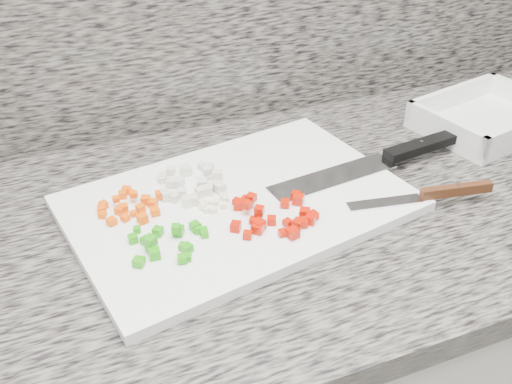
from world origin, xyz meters
TOP-DOWN VIEW (x-y plane):
  - countertop at (0.00, 1.44)m, footprint 3.96×0.64m
  - cutting_board at (0.01, 1.45)m, footprint 0.54×0.41m
  - carrot_pile at (-0.15, 1.48)m, footprint 0.10×0.10m
  - onion_pile at (-0.05, 1.51)m, footprint 0.11×0.11m
  - green_pepper_pile at (-0.12, 1.38)m, footprint 0.11×0.10m
  - red_pepper_pile at (0.03, 1.38)m, footprint 0.13×0.12m
  - garlic_pile at (-0.04, 1.45)m, footprint 0.05×0.04m
  - chef_knife at (0.28, 1.47)m, footprint 0.37×0.08m
  - paring_knife at (0.29, 1.35)m, footprint 0.23×0.06m
  - tray at (0.53, 1.53)m, footprint 0.28×0.23m

SIDE VIEW (x-z plane):
  - countertop at x=0.00m, z-range 0.86..0.90m
  - cutting_board at x=0.01m, z-range 0.90..0.92m
  - tray at x=0.53m, z-range 0.89..0.94m
  - garlic_pile at x=-0.04m, z-range 0.92..0.93m
  - chef_knife at x=0.28m, z-range 0.91..0.93m
  - paring_knife at x=0.29m, z-range 0.91..0.93m
  - carrot_pile at x=-0.15m, z-range 0.91..0.93m
  - onion_pile at x=-0.05m, z-range 0.91..0.94m
  - green_pepper_pile at x=-0.12m, z-range 0.91..0.94m
  - red_pepper_pile at x=0.03m, z-range 0.91..0.94m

